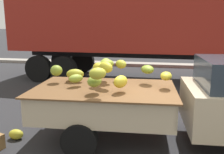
{
  "coord_description": "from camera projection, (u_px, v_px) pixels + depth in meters",
  "views": [
    {
      "loc": [
        -0.22,
        -4.58,
        2.31
      ],
      "look_at": [
        -1.25,
        0.77,
        1.16
      ],
      "focal_mm": 40.06,
      "sensor_mm": 36.0,
      "label": 1
    }
  ],
  "objects": [
    {
      "name": "fallen_banana_bunch_near_tailgate",
      "position": [
        16.0,
        134.0,
        5.11
      ],
      "size": [
        0.31,
        0.22,
        0.2
      ],
      "primitive_type": "ellipsoid",
      "rotation": [
        0.0,
        0.0,
        6.27
      ],
      "color": "gold",
      "rests_on": "ground"
    },
    {
      "name": "semi_trailer",
      "position": [
        157.0,
        18.0,
        9.93
      ],
      "size": [
        12.05,
        2.86,
        3.95
      ],
      "rotation": [
        0.0,
        0.0,
        -0.02
      ],
      "color": "maroon",
      "rests_on": "ground"
    },
    {
      "name": "pickup_truck",
      "position": [
        204.0,
        101.0,
        4.72
      ],
      "size": [
        5.0,
        2.04,
        1.7
      ],
      "rotation": [
        0.0,
        0.0,
        0.06
      ],
      "color": "#CCB793",
      "rests_on": "ground"
    },
    {
      "name": "ground",
      "position": [
        168.0,
        146.0,
        4.83
      ],
      "size": [
        220.0,
        220.0,
        0.0
      ],
      "primitive_type": "plane",
      "color": "#28282B"
    },
    {
      "name": "curb_strip",
      "position": [
        164.0,
        65.0,
        13.91
      ],
      "size": [
        80.0,
        0.8,
        0.16
      ],
      "primitive_type": "cube",
      "color": "gray",
      "rests_on": "ground"
    }
  ]
}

